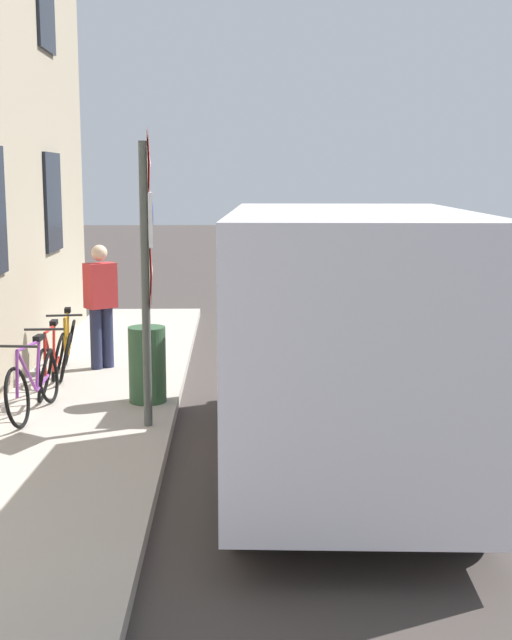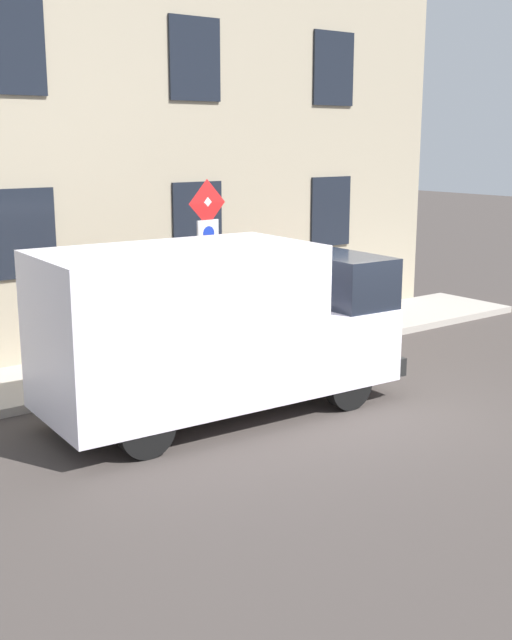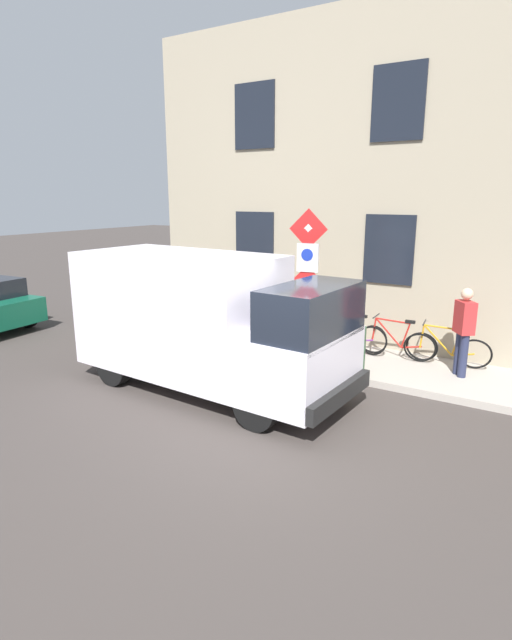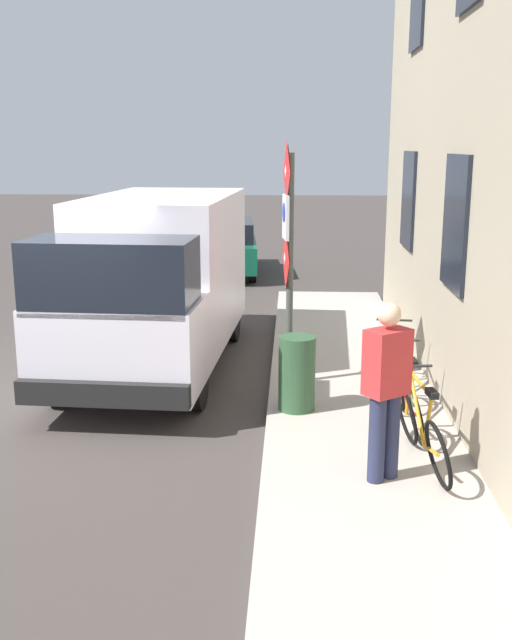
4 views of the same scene
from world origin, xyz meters
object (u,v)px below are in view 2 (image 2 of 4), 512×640
(bicycle_red, at_px, (233,318))
(bicycle_purple, at_px, (189,325))
(pedestrian, at_px, (300,285))
(litter_bin, at_px, (250,329))
(bicycle_orange, at_px, (274,311))
(delivery_van, at_px, (215,326))
(sign_post_stacked, at_px, (208,252))

(bicycle_red, xyz_separation_m, bicycle_purple, (0.00, 1.03, 0.00))
(bicycle_purple, distance_m, pedestrian, 2.50)
(bicycle_red, distance_m, litter_bin, 1.32)
(bicycle_orange, xyz_separation_m, bicycle_purple, (0.00, 2.05, 0.00))
(bicycle_red, height_order, bicycle_purple, same)
(delivery_van, height_order, bicycle_purple, delivery_van)
(delivery_van, distance_m, bicycle_orange, 4.96)
(litter_bin, bearing_deg, delivery_van, 133.78)
(pedestrian, bearing_deg, sign_post_stacked, -18.21)
(bicycle_purple, bearing_deg, delivery_van, 69.85)
(sign_post_stacked, relative_size, delivery_van, 0.56)
(delivery_van, bearing_deg, bicycle_purple, 67.12)
(sign_post_stacked, bearing_deg, bicycle_red, -47.23)
(bicycle_orange, bearing_deg, delivery_van, 34.47)
(bicycle_red, height_order, litter_bin, litter_bin)
(sign_post_stacked, distance_m, bicycle_red, 2.56)
(litter_bin, bearing_deg, sign_post_stacked, 98.39)
(delivery_van, xyz_separation_m, litter_bin, (2.04, -2.13, -0.74))
(sign_post_stacked, height_order, litter_bin, sign_post_stacked)
(pedestrian, xyz_separation_m, litter_bin, (-0.81, 1.86, -0.48))
(delivery_van, distance_m, bicycle_purple, 3.72)
(delivery_van, height_order, pedestrian, delivery_van)
(delivery_van, bearing_deg, pedestrian, 38.65)
(pedestrian, bearing_deg, bicycle_red, -53.37)
(sign_post_stacked, height_order, bicycle_purple, sign_post_stacked)
(bicycle_red, bearing_deg, bicycle_orange, 177.09)
(delivery_van, distance_m, litter_bin, 3.05)
(sign_post_stacked, xyz_separation_m, pedestrian, (0.96, -2.85, -1.02))
(bicycle_orange, distance_m, litter_bin, 1.94)
(delivery_van, distance_m, pedestrian, 4.91)
(bicycle_orange, relative_size, bicycle_purple, 1.00)
(litter_bin, bearing_deg, bicycle_red, -21.56)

